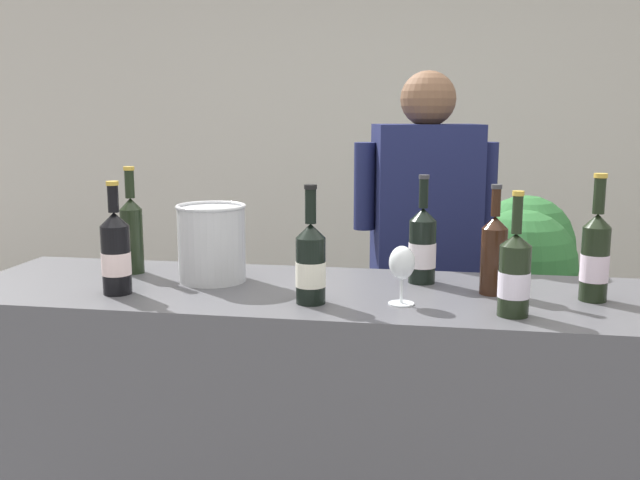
% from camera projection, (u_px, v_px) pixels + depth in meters
% --- Properties ---
extents(wall_back, '(8.00, 0.10, 2.80)m').
position_uv_depth(wall_back, '(402.00, 130.00, 4.54)').
color(wall_back, beige).
rests_on(wall_back, ground_plane).
extents(counter, '(2.34, 0.63, 0.99)m').
position_uv_depth(counter, '(346.00, 447.00, 2.18)').
color(counter, '#4C4C51').
rests_on(counter, ground_plane).
extents(wine_bottle_0, '(0.07, 0.07, 0.35)m').
position_uv_depth(wine_bottle_0, '(132.00, 232.00, 2.31)').
color(wine_bottle_0, black).
rests_on(wine_bottle_0, counter).
extents(wine_bottle_1, '(0.07, 0.07, 0.32)m').
position_uv_depth(wine_bottle_1, '(494.00, 253.00, 2.04)').
color(wine_bottle_1, black).
rests_on(wine_bottle_1, counter).
extents(wine_bottle_3, '(0.08, 0.08, 0.33)m').
position_uv_depth(wine_bottle_3, '(422.00, 246.00, 2.18)').
color(wine_bottle_3, black).
rests_on(wine_bottle_3, counter).
extents(wine_bottle_4, '(0.08, 0.08, 0.36)m').
position_uv_depth(wine_bottle_4, '(595.00, 256.00, 1.97)').
color(wine_bottle_4, black).
rests_on(wine_bottle_4, counter).
extents(wine_bottle_5, '(0.08, 0.08, 0.32)m').
position_uv_depth(wine_bottle_5, '(514.00, 275.00, 1.82)').
color(wine_bottle_5, black).
rests_on(wine_bottle_5, counter).
extents(wine_bottle_6, '(0.08, 0.08, 0.33)m').
position_uv_depth(wine_bottle_6, '(311.00, 263.00, 1.94)').
color(wine_bottle_6, black).
rests_on(wine_bottle_6, counter).
extents(wine_bottle_7, '(0.08, 0.08, 0.33)m').
position_uv_depth(wine_bottle_7, '(116.00, 253.00, 2.04)').
color(wine_bottle_7, black).
rests_on(wine_bottle_7, counter).
extents(wine_glass, '(0.07, 0.07, 0.16)m').
position_uv_depth(wine_glass, '(402.00, 265.00, 1.93)').
color(wine_glass, silver).
rests_on(wine_glass, counter).
extents(ice_bucket, '(0.22, 0.22, 0.24)m').
position_uv_depth(ice_bucket, '(212.00, 243.00, 2.20)').
color(ice_bucket, silver).
rests_on(ice_bucket, counter).
extents(person_server, '(0.53, 0.33, 1.66)m').
position_uv_depth(person_server, '(423.00, 294.00, 2.75)').
color(person_server, black).
rests_on(person_server, ground_plane).
extents(potted_shrub, '(0.55, 0.62, 1.16)m').
position_uv_depth(potted_shrub, '(512.00, 281.00, 3.06)').
color(potted_shrub, brown).
rests_on(potted_shrub, ground_plane).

